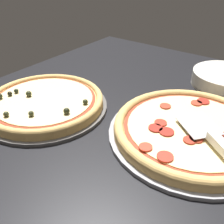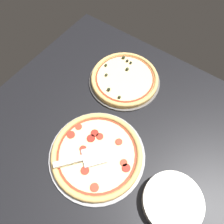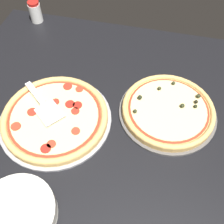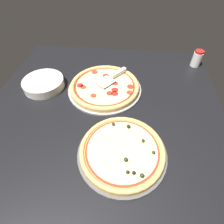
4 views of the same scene
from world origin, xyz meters
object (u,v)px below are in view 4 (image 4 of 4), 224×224
object	(u,v)px
plate_stack	(44,83)
pizza_back	(122,150)
pizza_front	(105,86)
parmesan_shaker	(197,58)
serving_spatula	(115,75)

from	to	relation	value
plate_stack	pizza_back	bearing A→B (deg)	141.28
pizza_front	pizza_back	distance (cm)	41.96
pizza_back	parmesan_shaker	size ratio (longest dim) A/B	3.28
parmesan_shaker	plate_stack	bearing A→B (deg)	19.75
pizza_front	parmesan_shaker	bearing A→B (deg)	-151.04
pizza_front	serving_spatula	bearing A→B (deg)	-122.70
pizza_back	plate_stack	xyz separation A→B (cm)	(47.79, -38.32, -0.07)
serving_spatula	plate_stack	world-z (taller)	serving_spatula
plate_stack	parmesan_shaker	size ratio (longest dim) A/B	2.18
pizza_front	serving_spatula	xyz separation A→B (cm)	(-5.05, -7.87, 2.29)
pizza_front	plate_stack	size ratio (longest dim) A/B	1.70
plate_stack	serving_spatula	bearing A→B (deg)	-166.63
pizza_front	plate_stack	distance (cm)	35.09
plate_stack	parmesan_shaker	world-z (taller)	parmesan_shaker
pizza_front	plate_stack	world-z (taller)	plate_stack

